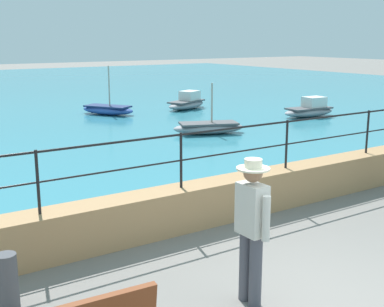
# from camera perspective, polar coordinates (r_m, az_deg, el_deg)

# --- Properties ---
(promenade_wall) EXTENTS (20.00, 0.56, 0.70)m
(promenade_wall) POSITION_cam_1_polar(r_m,az_deg,el_deg) (8.37, -1.21, -6.11)
(promenade_wall) COLOR tan
(promenade_wall) RESTS_ON ground
(railing) EXTENTS (18.44, 0.04, 0.90)m
(railing) POSITION_cam_1_polar(r_m,az_deg,el_deg) (8.10, -1.24, 0.50)
(railing) COLOR black
(railing) RESTS_ON promenade_wall
(person_walking) EXTENTS (0.38, 0.57, 1.75)m
(person_walking) POSITION_cam_1_polar(r_m,az_deg,el_deg) (5.93, 6.68, -7.89)
(person_walking) COLOR #4C4C56
(person_walking) RESTS_ON ground
(bollard) EXTENTS (0.24, 0.24, 0.68)m
(bollard) POSITION_cam_1_polar(r_m,az_deg,el_deg) (6.36, -19.93, -13.37)
(bollard) COLOR #4C4C51
(bollard) RESTS_ON ground
(boat_1) EXTENTS (2.35, 1.05, 0.76)m
(boat_1) POSITION_cam_1_polar(r_m,az_deg,el_deg) (20.44, 13.05, 4.79)
(boat_1) COLOR gray
(boat_1) RESTS_ON lake_water
(boat_3) EXTENTS (2.47, 1.74, 0.76)m
(boat_3) POSITION_cam_1_polar(r_m,az_deg,el_deg) (22.12, -0.55, 5.71)
(boat_3) COLOR gray
(boat_3) RESTS_ON lake_water
(boat_4) EXTENTS (2.47, 1.67, 1.61)m
(boat_4) POSITION_cam_1_polar(r_m,az_deg,el_deg) (16.35, 1.88, 2.94)
(boat_4) COLOR gray
(boat_4) RESTS_ON lake_water
(boat_6) EXTENTS (1.97, 2.43, 1.94)m
(boat_6) POSITION_cam_1_polar(r_m,az_deg,el_deg) (20.75, -9.40, 4.89)
(boat_6) COLOR #2D4C9E
(boat_6) RESTS_ON lake_water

